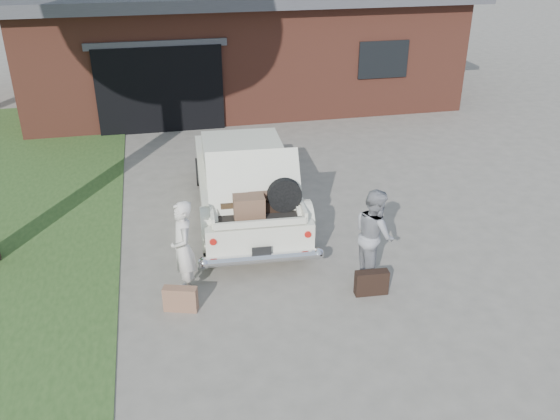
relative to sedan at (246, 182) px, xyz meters
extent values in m
plane|color=gray|center=(0.19, -2.71, -0.67)|extent=(90.00, 90.00, 0.00)
cube|color=brown|center=(1.19, 8.79, 0.83)|extent=(12.00, 7.00, 3.00)
cube|color=black|center=(-1.31, 5.34, 0.43)|extent=(3.20, 0.30, 2.20)
cube|color=#4C4C51|center=(-1.31, 5.27, 1.58)|extent=(3.50, 0.12, 0.18)
cube|color=black|center=(4.69, 5.27, 0.93)|extent=(1.40, 0.08, 1.00)
cube|color=white|center=(0.00, 0.04, -0.12)|extent=(1.93, 4.53, 0.58)
cube|color=beige|center=(0.02, 0.31, 0.39)|extent=(1.56, 1.85, 0.46)
cube|color=black|center=(0.06, 1.15, 0.38)|extent=(1.38, 0.15, 0.39)
cube|color=black|center=(-0.03, -0.53, 0.38)|extent=(1.38, 0.15, 0.39)
cylinder|color=black|center=(-0.86, -1.42, -0.38)|extent=(0.23, 0.60, 0.59)
cylinder|color=black|center=(0.70, -1.51, -0.38)|extent=(0.23, 0.60, 0.59)
cylinder|color=black|center=(-0.69, 1.59, -0.38)|extent=(0.23, 0.60, 0.59)
cylinder|color=black|center=(0.87, 1.51, -0.38)|extent=(0.23, 0.60, 0.59)
cylinder|color=silver|center=(-0.13, -2.22, -0.32)|extent=(1.83, 0.26, 0.16)
cylinder|color=#A5140F|center=(-0.85, -2.11, 0.02)|extent=(0.11, 0.09, 0.11)
cylinder|color=#A5140F|center=(0.60, -2.19, 0.02)|extent=(0.11, 0.09, 0.11)
cube|color=black|center=(-0.13, -2.23, -0.18)|extent=(0.30, 0.03, 0.15)
cube|color=black|center=(-0.09, -1.64, 0.19)|extent=(1.43, 1.05, 0.04)
cube|color=white|center=(-0.80, -1.60, 0.28)|extent=(0.11, 0.98, 0.16)
cube|color=white|center=(0.61, -1.68, 0.28)|extent=(0.11, 0.98, 0.16)
cube|color=white|center=(-0.12, -2.13, 0.24)|extent=(1.42, 0.13, 0.11)
cube|color=white|center=(-0.08, -1.43, 0.64)|extent=(1.52, 0.67, 0.88)
cube|color=#47331E|center=(-0.38, -1.48, 0.29)|extent=(0.55, 0.37, 0.17)
cube|color=brown|center=(-0.23, -1.76, 0.37)|extent=(0.50, 0.34, 0.33)
cube|color=black|center=(0.01, -1.56, 0.29)|extent=(0.58, 0.40, 0.17)
cube|color=brown|center=(0.02, -1.50, 0.44)|extent=(0.43, 0.29, 0.14)
cylinder|color=black|center=(0.35, -1.71, 0.48)|extent=(0.55, 0.17, 0.55)
imported|color=silver|center=(-1.31, -2.34, 0.07)|extent=(0.41, 0.58, 1.49)
imported|color=gray|center=(1.56, -2.53, 0.07)|extent=(0.61, 0.76, 1.48)
cube|color=#906349|center=(-1.42, -2.79, -0.48)|extent=(0.51, 0.29, 0.37)
cube|color=black|center=(1.39, -2.99, -0.48)|extent=(0.51, 0.19, 0.38)
camera|label=1|loc=(-1.54, -9.93, 4.41)|focal=38.00mm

